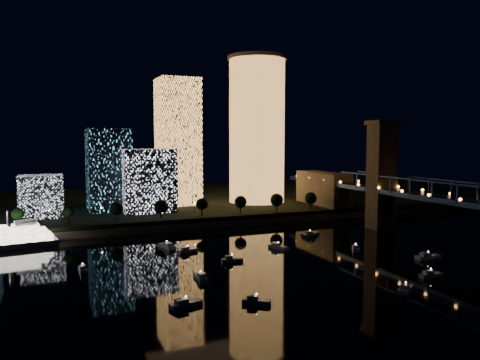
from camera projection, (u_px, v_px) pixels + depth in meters
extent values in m
plane|color=black|center=(316.00, 271.00, 147.36)|extent=(520.00, 520.00, 0.00)
cube|color=black|center=(183.00, 201.00, 294.86)|extent=(420.00, 160.00, 5.00)
cube|color=#6B5E4C|center=(226.00, 223.00, 222.94)|extent=(420.00, 6.00, 3.00)
cylinder|color=#FFA751|center=(257.00, 132.00, 271.10)|extent=(32.00, 32.00, 81.82)
cylinder|color=#6B5E4C|center=(257.00, 58.00, 267.51)|extent=(34.00, 34.00, 2.00)
cube|color=#FFA751|center=(178.00, 142.00, 261.63)|extent=(22.01, 22.01, 70.04)
cube|color=white|center=(148.00, 180.00, 237.41)|extent=(25.63, 21.69, 31.55)
cube|color=#5DD4FF|center=(108.00, 169.00, 242.78)|extent=(20.88, 27.15, 41.77)
cube|color=white|center=(41.00, 196.00, 219.96)|extent=(19.62, 17.84, 19.62)
cube|color=#17254B|center=(471.00, 204.00, 170.17)|extent=(10.00, 260.00, 2.00)
cube|color=#6B5E4C|center=(382.00, 177.00, 215.82)|extent=(11.00, 9.00, 48.00)
cube|color=#6B5E4C|center=(383.00, 123.00, 213.68)|extent=(13.00, 11.00, 2.00)
cube|color=#17254B|center=(462.00, 185.00, 167.70)|extent=(0.50, 150.00, 0.50)
cube|color=#6B5E4C|center=(323.00, 193.00, 263.05)|extent=(12.00, 40.00, 23.00)
cube|color=#17254B|center=(436.00, 191.00, 179.08)|extent=(0.50, 0.50, 7.00)
cube|color=#17254B|center=(393.00, 186.00, 201.23)|extent=(0.50, 0.50, 7.00)
cube|color=#17254B|center=(359.00, 181.00, 223.39)|extent=(0.50, 0.50, 7.00)
sphere|color=#FF9038|center=(460.00, 199.00, 167.96)|extent=(1.20, 1.20, 1.20)
sphere|color=#FF9038|center=(379.00, 188.00, 209.50)|extent=(1.20, 1.20, 1.20)
sphere|color=#FF9038|center=(324.00, 180.00, 251.05)|extent=(1.20, 1.20, 1.20)
cube|color=silver|center=(25.00, 223.00, 180.61)|extent=(8.32, 6.74, 1.70)
cylinder|color=black|center=(9.00, 219.00, 175.93)|extent=(1.32, 1.32, 5.67)
cylinder|color=black|center=(8.00, 218.00, 179.17)|extent=(1.32, 1.32, 5.67)
cube|color=silver|center=(428.00, 257.00, 162.13)|extent=(9.25, 3.31, 1.20)
cube|color=silver|center=(425.00, 254.00, 161.58)|extent=(3.30, 2.51, 1.00)
sphere|color=white|center=(428.00, 251.00, 161.96)|extent=(0.36, 0.36, 0.36)
cube|color=silver|center=(83.00, 270.00, 146.28)|extent=(2.53, 6.44, 1.20)
cube|color=silver|center=(83.00, 267.00, 145.34)|extent=(1.81, 2.33, 1.00)
sphere|color=white|center=(82.00, 263.00, 146.11)|extent=(0.36, 0.36, 0.36)
cube|color=silver|center=(232.00, 260.00, 158.03)|extent=(7.49, 3.37, 1.20)
cube|color=silver|center=(229.00, 257.00, 157.69)|extent=(2.78, 2.24, 1.00)
sphere|color=white|center=(232.00, 254.00, 157.86)|extent=(0.36, 0.36, 0.36)
cube|color=silver|center=(431.00, 275.00, 140.29)|extent=(7.42, 2.66, 1.20)
cube|color=silver|center=(428.00, 272.00, 139.83)|extent=(2.65, 2.02, 1.00)
sphere|color=white|center=(431.00, 269.00, 140.12)|extent=(0.36, 0.36, 0.36)
cube|color=silver|center=(406.00, 289.00, 127.00)|extent=(7.75, 6.32, 1.20)
cube|color=silver|center=(405.00, 287.00, 125.96)|extent=(3.35, 3.16, 1.00)
sphere|color=white|center=(406.00, 282.00, 126.83)|extent=(0.36, 0.36, 0.36)
cube|color=silver|center=(257.00, 302.00, 117.35)|extent=(7.04, 5.99, 1.20)
cube|color=silver|center=(252.00, 297.00, 117.51)|extent=(3.08, 2.94, 1.00)
sphere|color=white|center=(257.00, 294.00, 117.18)|extent=(0.36, 0.36, 0.36)
cube|color=silver|center=(186.00, 304.00, 115.50)|extent=(8.75, 4.72, 1.20)
cube|color=silver|center=(181.00, 301.00, 114.66)|extent=(3.38, 2.85, 1.00)
sphere|color=white|center=(186.00, 296.00, 115.33)|extent=(0.36, 0.36, 0.36)
cube|color=silver|center=(278.00, 247.00, 176.99)|extent=(5.63, 8.36, 1.20)
cube|color=silver|center=(276.00, 244.00, 177.73)|extent=(3.05, 3.41, 1.00)
sphere|color=white|center=(278.00, 242.00, 176.82)|extent=(0.36, 0.36, 0.36)
cube|color=silver|center=(356.00, 249.00, 174.30)|extent=(5.70, 7.23, 1.20)
cube|color=silver|center=(356.00, 247.00, 173.16)|extent=(2.89, 3.09, 1.00)
sphere|color=white|center=(356.00, 244.00, 174.13)|extent=(0.36, 0.36, 0.36)
cube|color=silver|center=(188.00, 251.00, 171.16)|extent=(7.71, 4.23, 1.20)
cube|color=silver|center=(185.00, 248.00, 170.40)|extent=(2.99, 2.53, 1.00)
sphere|color=white|center=(188.00, 246.00, 170.99)|extent=(0.36, 0.36, 0.36)
cube|color=silver|center=(201.00, 277.00, 138.19)|extent=(2.89, 8.10, 1.20)
cube|color=silver|center=(202.00, 275.00, 136.97)|extent=(2.20, 2.89, 1.00)
sphere|color=white|center=(201.00, 271.00, 138.02)|extent=(0.36, 0.36, 0.36)
cube|color=silver|center=(310.00, 234.00, 201.21)|extent=(9.71, 6.34, 1.20)
cube|color=silver|center=(308.00, 232.00, 200.14)|extent=(3.93, 3.48, 1.00)
sphere|color=white|center=(310.00, 230.00, 201.04)|extent=(0.36, 0.36, 0.36)
cube|color=silver|center=(167.00, 246.00, 178.57)|extent=(5.18, 9.78, 1.20)
cube|color=silver|center=(169.00, 244.00, 177.35)|extent=(3.15, 3.76, 1.00)
sphere|color=white|center=(167.00, 241.00, 178.40)|extent=(0.36, 0.36, 0.36)
cylinder|color=black|center=(18.00, 222.00, 194.29)|extent=(0.70, 0.70, 4.00)
sphere|color=black|center=(18.00, 214.00, 193.99)|extent=(5.15, 5.15, 5.15)
cylinder|color=black|center=(69.00, 219.00, 201.78)|extent=(0.70, 0.70, 4.00)
sphere|color=black|center=(69.00, 211.00, 201.48)|extent=(5.19, 5.19, 5.19)
cylinder|color=black|center=(117.00, 216.00, 209.27)|extent=(0.70, 0.70, 4.00)
sphere|color=black|center=(116.00, 209.00, 208.97)|extent=(5.93, 5.93, 5.93)
cylinder|color=black|center=(161.00, 214.00, 216.77)|extent=(0.70, 0.70, 4.00)
sphere|color=black|center=(161.00, 206.00, 216.47)|extent=(6.10, 6.10, 6.10)
cylinder|color=black|center=(202.00, 211.00, 224.26)|extent=(0.70, 0.70, 4.00)
sphere|color=black|center=(202.00, 204.00, 223.96)|extent=(5.77, 5.77, 5.77)
cylinder|color=black|center=(241.00, 209.00, 231.75)|extent=(0.70, 0.70, 4.00)
sphere|color=black|center=(241.00, 202.00, 231.45)|extent=(6.13, 6.13, 6.13)
cylinder|color=black|center=(277.00, 207.00, 239.24)|extent=(0.70, 0.70, 4.00)
sphere|color=black|center=(277.00, 200.00, 238.94)|extent=(6.69, 6.69, 6.69)
cylinder|color=black|center=(311.00, 205.00, 246.74)|extent=(0.70, 0.70, 4.00)
sphere|color=black|center=(311.00, 198.00, 246.44)|extent=(6.39, 6.39, 6.39)
cylinder|color=black|center=(49.00, 217.00, 204.28)|extent=(0.24, 0.24, 5.00)
sphere|color=#FFCC7F|center=(49.00, 211.00, 204.04)|extent=(0.70, 0.70, 0.70)
cylinder|color=black|center=(101.00, 214.00, 212.52)|extent=(0.24, 0.24, 5.00)
sphere|color=#FFCC7F|center=(101.00, 208.00, 212.28)|extent=(0.70, 0.70, 0.70)
cylinder|color=black|center=(150.00, 211.00, 220.76)|extent=(0.24, 0.24, 5.00)
sphere|color=#FFCC7F|center=(150.00, 205.00, 220.53)|extent=(0.70, 0.70, 0.70)
cylinder|color=black|center=(194.00, 209.00, 229.01)|extent=(0.24, 0.24, 5.00)
sphere|color=#FFCC7F|center=(194.00, 203.00, 228.77)|extent=(0.70, 0.70, 0.70)
cylinder|color=black|center=(236.00, 206.00, 237.25)|extent=(0.24, 0.24, 5.00)
sphere|color=#FFCC7F|center=(236.00, 201.00, 237.01)|extent=(0.70, 0.70, 0.70)
cylinder|color=black|center=(275.00, 204.00, 245.49)|extent=(0.24, 0.24, 5.00)
sphere|color=#FFCC7F|center=(275.00, 199.00, 245.25)|extent=(0.70, 0.70, 0.70)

